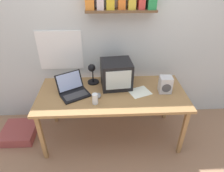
{
  "coord_description": "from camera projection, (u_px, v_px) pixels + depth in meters",
  "views": [
    {
      "loc": [
        -0.09,
        -2.0,
        2.1
      ],
      "look_at": [
        0.0,
        0.0,
        0.82
      ],
      "focal_mm": 32.0,
      "sensor_mm": 36.0,
      "label": 1
    }
  ],
  "objects": [
    {
      "name": "juice_glass",
      "position": [
        95.0,
        99.0,
        2.23
      ],
      "size": [
        0.07,
        0.07,
        0.13
      ],
      "color": "white",
      "rests_on": "corner_desk"
    },
    {
      "name": "open_notebook",
      "position": [
        140.0,
        92.0,
        2.44
      ],
      "size": [
        0.31,
        0.28,
        0.0
      ],
      "rotation": [
        0.0,
        0.0,
        0.38
      ],
      "color": "white",
      "rests_on": "corner_desk"
    },
    {
      "name": "laptop",
      "position": [
        73.0,
        89.0,
        2.4
      ],
      "size": [
        0.44,
        0.43,
        0.23
      ],
      "rotation": [
        0.0,
        0.0,
        0.51
      ],
      "color": "black",
      "rests_on": "corner_desk"
    },
    {
      "name": "computer_mouse",
      "position": [
        98.0,
        96.0,
        2.36
      ],
      "size": [
        0.07,
        0.11,
        0.03
      ],
      "rotation": [
        0.0,
        0.0,
        -0.14
      ],
      "color": "gray",
      "rests_on": "corner_desk"
    },
    {
      "name": "back_wall",
      "position": [
        110.0,
        32.0,
        2.56
      ],
      "size": [
        5.6,
        0.24,
        2.6
      ],
      "color": "silver",
      "rests_on": "ground_plane"
    },
    {
      "name": "crt_monitor",
      "position": [
        116.0,
        74.0,
        2.48
      ],
      "size": [
        0.4,
        0.37,
        0.34
      ],
      "rotation": [
        0.0,
        0.0,
        0.1
      ],
      "color": "black",
      "rests_on": "corner_desk"
    },
    {
      "name": "space_heater",
      "position": [
        165.0,
        84.0,
        2.41
      ],
      "size": [
        0.15,
        0.14,
        0.2
      ],
      "rotation": [
        0.0,
        0.0,
        -0.03
      ],
      "color": "silver",
      "rests_on": "corner_desk"
    },
    {
      "name": "desk_lamp",
      "position": [
        92.0,
        72.0,
        2.51
      ],
      "size": [
        0.15,
        0.18,
        0.29
      ],
      "rotation": [
        0.0,
        0.0,
        -0.12
      ],
      "color": "black",
      "rests_on": "corner_desk"
    },
    {
      "name": "printed_handout",
      "position": [
        71.0,
        82.0,
        2.65
      ],
      "size": [
        0.25,
        0.26,
        0.0
      ],
      "rotation": [
        0.0,
        0.0,
        -0.45
      ],
      "color": "white",
      "rests_on": "corner_desk"
    },
    {
      "name": "floor_cushion",
      "position": [
        19.0,
        132.0,
        2.78
      ],
      "size": [
        0.44,
        0.44,
        0.13
      ],
      "color": "#A34845",
      "rests_on": "ground_plane"
    },
    {
      "name": "ground_plane",
      "position": [
        112.0,
        135.0,
        2.82
      ],
      "size": [
        12.0,
        12.0,
        0.0
      ],
      "primitive_type": "plane",
      "color": "#A2785A"
    },
    {
      "name": "corner_desk",
      "position": [
        112.0,
        96.0,
        2.46
      ],
      "size": [
        1.8,
        0.79,
        0.72
      ],
      "color": "#A17545",
      "rests_on": "ground_plane"
    }
  ]
}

